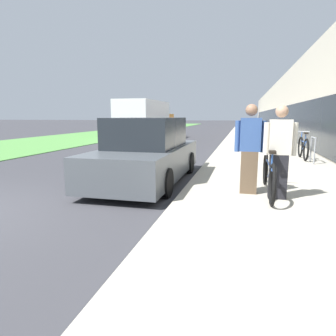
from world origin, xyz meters
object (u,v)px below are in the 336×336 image
at_px(tandem_bicycle, 269,174).
at_px(parked_sedan_curbside, 147,153).
at_px(person_rider, 279,152).
at_px(moving_truck, 147,120).
at_px(cruiser_bike_nearest, 303,148).
at_px(bike_rack_hoop, 313,147).
at_px(person_bystander, 250,149).

xyz_separation_m(tandem_bicycle, parked_sedan_curbside, (-2.81, 1.05, 0.20)).
distance_m(person_rider, moving_truck, 16.05).
bearing_deg(moving_truck, person_rider, -63.39).
xyz_separation_m(person_rider, cruiser_bike_nearest, (1.43, 5.65, -0.45)).
height_order(bike_rack_hoop, cruiser_bike_nearest, cruiser_bike_nearest).
height_order(cruiser_bike_nearest, moving_truck, moving_truck).
xyz_separation_m(bike_rack_hoop, moving_truck, (-8.74, 9.63, 0.70)).
bearing_deg(moving_truck, bike_rack_hoop, -47.79).
bearing_deg(person_rider, moving_truck, 116.61).
xyz_separation_m(person_rider, bike_rack_hoop, (1.55, 4.71, -0.34)).
bearing_deg(person_rider, tandem_bicycle, 115.76).
distance_m(tandem_bicycle, bike_rack_hoop, 4.74).
bearing_deg(cruiser_bike_nearest, tandem_bicycle, -106.30).
relative_size(person_bystander, moving_truck, 0.23).
bearing_deg(tandem_bicycle, person_bystander, -177.48).
height_order(person_rider, cruiser_bike_nearest, person_rider).
relative_size(person_bystander, bike_rack_hoop, 2.05).
xyz_separation_m(tandem_bicycle, bike_rack_hoop, (1.69, 4.43, 0.13)).
bearing_deg(person_rider, cruiser_bike_nearest, 75.81).
distance_m(tandem_bicycle, moving_truck, 15.75).
height_order(person_rider, person_bystander, person_bystander).
height_order(tandem_bicycle, cruiser_bike_nearest, cruiser_bike_nearest).
relative_size(person_bystander, cruiser_bike_nearest, 0.96).
bearing_deg(tandem_bicycle, person_rider, -64.24).
height_order(tandem_bicycle, person_rider, person_rider).
bearing_deg(tandem_bicycle, moving_truck, 116.62).
relative_size(bike_rack_hoop, cruiser_bike_nearest, 0.47).
bearing_deg(person_bystander, person_rider, -27.92).
distance_m(person_bystander, bike_rack_hoop, 4.91).
bearing_deg(cruiser_bike_nearest, person_bystander, -109.85).
relative_size(person_rider, cruiser_bike_nearest, 0.95).
bearing_deg(bike_rack_hoop, tandem_bicycle, -110.91).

